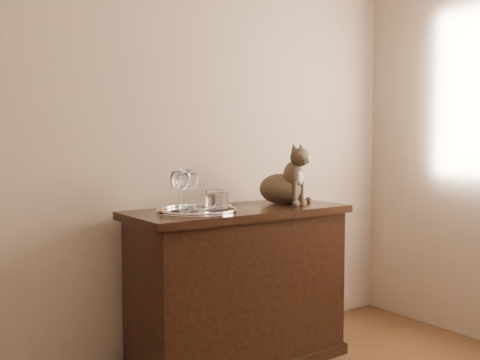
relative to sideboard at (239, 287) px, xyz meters
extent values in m
cube|color=tan|center=(-0.60, 0.31, 0.93)|extent=(4.00, 0.10, 2.70)
cylinder|color=silver|center=(-0.27, -0.02, 0.43)|extent=(0.40, 0.40, 0.01)
cylinder|color=white|center=(-0.18, -0.09, 0.48)|extent=(0.08, 0.08, 0.09)
cylinder|color=silver|center=(-0.24, -0.12, 0.48)|extent=(0.08, 0.08, 0.09)
cylinder|color=silver|center=(-0.16, -0.01, 0.48)|extent=(0.09, 0.09, 0.10)
camera|label=1|loc=(-1.62, -2.30, 0.77)|focal=40.00mm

